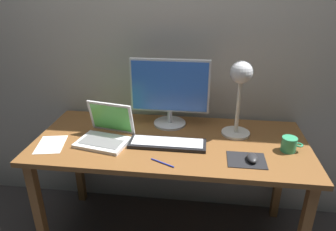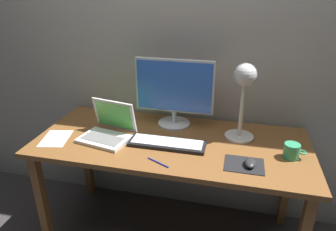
# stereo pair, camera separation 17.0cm
# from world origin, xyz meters

# --- Properties ---
(back_wall) EXTENTS (4.80, 0.06, 2.60)m
(back_wall) POSITION_xyz_m (0.00, 0.40, 1.30)
(back_wall) COLOR #A8A099
(back_wall) RESTS_ON ground
(desk) EXTENTS (1.60, 0.70, 0.74)m
(desk) POSITION_xyz_m (0.00, 0.00, 0.66)
(desk) COLOR brown
(desk) RESTS_ON ground
(monitor) EXTENTS (0.50, 0.21, 0.43)m
(monitor) POSITION_xyz_m (-0.03, 0.21, 0.98)
(monitor) COLOR silver
(monitor) RESTS_ON desk
(keyboard_main) EXTENTS (0.44, 0.14, 0.03)m
(keyboard_main) POSITION_xyz_m (-0.01, -0.07, 0.75)
(keyboard_main) COLOR black
(keyboard_main) RESTS_ON desk
(laptop) EXTENTS (0.33, 0.30, 0.22)m
(laptop) POSITION_xyz_m (-0.37, -0.04, 0.80)
(laptop) COLOR silver
(laptop) RESTS_ON desk
(desk_lamp) EXTENTS (0.17, 0.17, 0.46)m
(desk_lamp) POSITION_xyz_m (0.39, 0.13, 1.06)
(desk_lamp) COLOR beige
(desk_lamp) RESTS_ON desk
(mousepad) EXTENTS (0.20, 0.16, 0.00)m
(mousepad) POSITION_xyz_m (0.42, -0.17, 0.74)
(mousepad) COLOR black
(mousepad) RESTS_ON desk
(mouse) EXTENTS (0.06, 0.10, 0.03)m
(mouse) POSITION_xyz_m (0.45, -0.18, 0.76)
(mouse) COLOR #28282B
(mouse) RESTS_ON mousepad
(coffee_mug) EXTENTS (0.12, 0.08, 0.08)m
(coffee_mug) POSITION_xyz_m (0.66, -0.04, 0.78)
(coffee_mug) COLOR #339966
(coffee_mug) RESTS_ON desk
(paper_sheet_near_mouse) EXTENTS (0.19, 0.24, 0.00)m
(paper_sheet_near_mouse) POSITION_xyz_m (-0.68, -0.14, 0.74)
(paper_sheet_near_mouse) COLOR white
(paper_sheet_near_mouse) RESTS_ON desk
(pen) EXTENTS (0.13, 0.07, 0.01)m
(pen) POSITION_xyz_m (-0.01, -0.26, 0.74)
(pen) COLOR #2633A5
(pen) RESTS_ON desk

